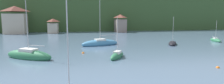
{
  "coord_description": "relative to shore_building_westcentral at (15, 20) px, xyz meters",
  "views": [
    {
      "loc": [
        -4.43,
        15.32,
        5.53
      ],
      "look_at": [
        0.0,
        37.73,
        2.49
      ],
      "focal_mm": 29.12,
      "sensor_mm": 36.0,
      "label": 1
    }
  ],
  "objects": [
    {
      "name": "wooded_hillside",
      "position": [
        -1.97,
        48.03,
        1.31
      ],
      "size": [
        352.0,
        73.45,
        37.26
      ],
      "color": "#38562D",
      "rests_on": "ground_plane"
    },
    {
      "name": "shore_building_westcentral",
      "position": [
        0.0,
        0.0,
        0.0
      ],
      "size": [
        7.31,
        5.65,
        9.65
      ],
      "color": "#BCB29E",
      "rests_on": "ground_plane"
    },
    {
      "name": "shore_building_central",
      "position": [
        12.64,
        0.11,
        -2.1
      ],
      "size": [
        3.52,
        5.88,
        5.3
      ],
      "color": "#BCB29E",
      "rests_on": "ground_plane"
    },
    {
      "name": "shore_building_eastcentral",
      "position": [
        37.92,
        0.18,
        -1.34
      ],
      "size": [
        4.07,
        6.02,
        6.9
      ],
      "color": "gray",
      "rests_on": "ground_plane"
    },
    {
      "name": "sailboat_far_0",
      "position": [
        40.42,
        -35.28,
        -4.45
      ],
      "size": [
        3.78,
        4.85,
        6.07
      ],
      "rotation": [
        0.0,
        0.0,
        4.16
      ],
      "color": "black",
      "rests_on": "ground_plane"
    },
    {
      "name": "sailboat_far_3",
      "position": [
        25.54,
        -33.3,
        -4.26
      ],
      "size": [
        8.07,
        4.11,
        11.21
      ],
      "rotation": [
        0.0,
        0.0,
        3.4
      ],
      "color": "teal",
      "rests_on": "ground_plane"
    },
    {
      "name": "sailboat_mid_8",
      "position": [
        14.38,
        -43.3,
        -4.24
      ],
      "size": [
        7.39,
        5.64,
        9.81
      ],
      "rotation": [
        0.0,
        0.0,
        2.58
      ],
      "color": "#2D754C",
      "rests_on": "ground_plane"
    },
    {
      "name": "sailboat_far_9",
      "position": [
        53.28,
        -32.23,
        -4.42
      ],
      "size": [
        2.39,
        4.7,
        5.29
      ],
      "rotation": [
        0.0,
        0.0,
        4.44
      ],
      "color": "#2D754C",
      "rests_on": "ground_plane"
    },
    {
      "name": "sailboat_mid_11",
      "position": [
        26.37,
        -45.25,
        -4.39
      ],
      "size": [
        3.25,
        4.21,
        6.06
      ],
      "rotation": [
        0.0,
        0.0,
        1.0
      ],
      "color": "#2D754C",
      "rests_on": "ground_plane"
    },
    {
      "name": "mooring_buoy_near",
      "position": [
        36.25,
        -52.44,
        -4.68
      ],
      "size": [
        0.39,
        0.39,
        0.39
      ],
      "primitive_type": "sphere",
      "color": "orange",
      "rests_on": "ground_plane"
    },
    {
      "name": "mooring_buoy_mid",
      "position": [
        21.84,
        -41.02,
        -4.68
      ],
      "size": [
        0.43,
        0.43,
        0.43
      ],
      "primitive_type": "sphere",
      "color": "orange",
      "rests_on": "ground_plane"
    }
  ]
}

